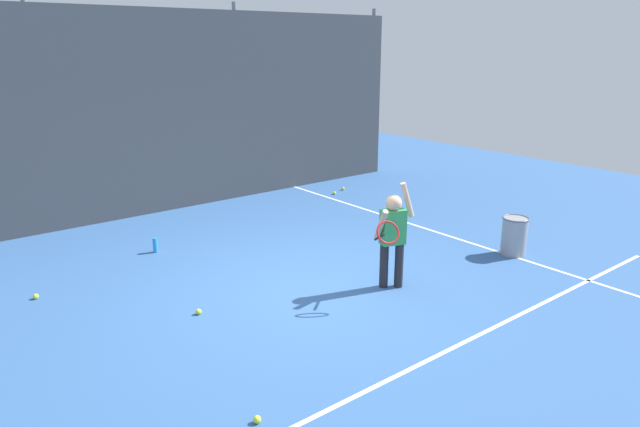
{
  "coord_description": "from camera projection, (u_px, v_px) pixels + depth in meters",
  "views": [
    {
      "loc": [
        -4.01,
        -5.25,
        2.98
      ],
      "look_at": [
        0.45,
        0.32,
        0.85
      ],
      "focal_mm": 32.18,
      "sensor_mm": 36.0,
      "label": 1
    }
  ],
  "objects": [
    {
      "name": "tennis_player",
      "position": [
        392.0,
        233.0,
        7.07
      ],
      "size": [
        0.84,
        0.57,
        1.35
      ],
      "rotation": [
        0.0,
        0.0,
        -0.33
      ],
      "color": "#232326",
      "rests_on": "ground"
    },
    {
      "name": "fence_post_1",
      "position": [
        40.0,
        117.0,
        8.99
      ],
      "size": [
        0.09,
        0.09,
        3.71
      ],
      "primitive_type": "cylinder",
      "color": "slate",
      "rests_on": "ground"
    },
    {
      "name": "tennis_ball_0",
      "position": [
        343.0,
        189.0,
        12.06
      ],
      "size": [
        0.07,
        0.07,
        0.07
      ],
      "primitive_type": "sphere",
      "color": "#CCE033",
      "rests_on": "ground"
    },
    {
      "name": "tennis_ball_6",
      "position": [
        36.0,
        296.0,
        6.93
      ],
      "size": [
        0.07,
        0.07,
        0.07
      ],
      "primitive_type": "sphere",
      "color": "#CCE033",
      "rests_on": "ground"
    },
    {
      "name": "court_line_baseline",
      "position": [
        434.0,
        357.0,
        5.65
      ],
      "size": [
        9.0,
        0.05,
        0.0
      ],
      "primitive_type": "cube",
      "color": "white",
      "rests_on": "ground"
    },
    {
      "name": "ground_plane",
      "position": [
        308.0,
        290.0,
        7.18
      ],
      "size": [
        20.0,
        20.0,
        0.0
      ],
      "primitive_type": "plane",
      "color": "#335B93"
    },
    {
      "name": "fence_post_3",
      "position": [
        372.0,
        93.0,
        13.28
      ],
      "size": [
        0.09,
        0.09,
        3.71
      ],
      "primitive_type": "cylinder",
      "color": "slate",
      "rests_on": "ground"
    },
    {
      "name": "tennis_ball_4",
      "position": [
        334.0,
        193.0,
        11.71
      ],
      "size": [
        0.07,
        0.07,
        0.07
      ],
      "primitive_type": "sphere",
      "color": "#CCE033",
      "rests_on": "ground"
    },
    {
      "name": "court_line_sideline",
      "position": [
        414.0,
        225.0,
        9.75
      ],
      "size": [
        0.05,
        9.0,
        0.0
      ],
      "primitive_type": "cube",
      "color": "white",
      "rests_on": "ground"
    },
    {
      "name": "back_fence_windscreen",
      "position": [
        151.0,
        114.0,
        10.04
      ],
      "size": [
        11.07,
        0.08,
        3.56
      ],
      "primitive_type": "cube",
      "color": "#383D42",
      "rests_on": "ground"
    },
    {
      "name": "ball_hopper",
      "position": [
        514.0,
        235.0,
        8.34
      ],
      "size": [
        0.38,
        0.38,
        0.56
      ],
      "color": "gray",
      "rests_on": "ground"
    },
    {
      "name": "fence_post_2",
      "position": [
        238.0,
        103.0,
        11.13
      ],
      "size": [
        0.09,
        0.09,
        3.71
      ],
      "primitive_type": "cylinder",
      "color": "slate",
      "rests_on": "ground"
    },
    {
      "name": "tennis_ball_2",
      "position": [
        257.0,
        420.0,
        4.67
      ],
      "size": [
        0.07,
        0.07,
        0.07
      ],
      "primitive_type": "sphere",
      "color": "#CCE033",
      "rests_on": "ground"
    },
    {
      "name": "tennis_ball_5",
      "position": [
        199.0,
        312.0,
        6.54
      ],
      "size": [
        0.07,
        0.07,
        0.07
      ],
      "primitive_type": "sphere",
      "color": "#CCE033",
      "rests_on": "ground"
    },
    {
      "name": "water_bottle",
      "position": [
        155.0,
        245.0,
        8.46
      ],
      "size": [
        0.07,
        0.07,
        0.22
      ],
      "primitive_type": "cylinder",
      "color": "#268CD8",
      "rests_on": "ground"
    }
  ]
}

